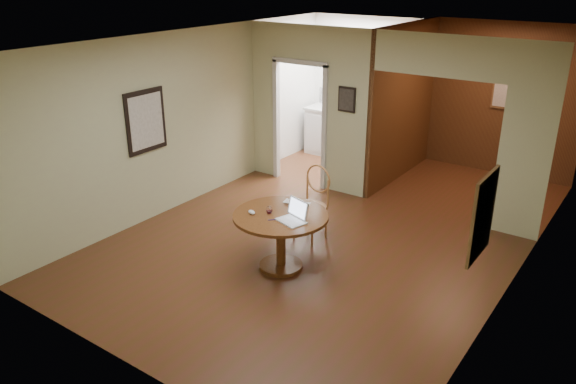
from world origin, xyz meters
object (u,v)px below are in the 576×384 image
Objects in this scene: chair at (313,198)px; open_laptop at (294,215)px; closed_laptop at (295,205)px; dining_table at (281,228)px.

chair is 2.66× the size of open_laptop.
chair reaches higher than closed_laptop.
chair is 0.68m from closed_laptop.
chair is at bearing 98.37° from dining_table.
chair reaches higher than open_laptop.
open_laptop is at bearing -64.90° from chair.
open_laptop is (0.37, -1.01, 0.22)m from chair.
chair is (-0.14, 0.96, 0.04)m from dining_table.
open_laptop is at bearing -66.49° from closed_laptop.
dining_table is at bearing -76.73° from chair.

